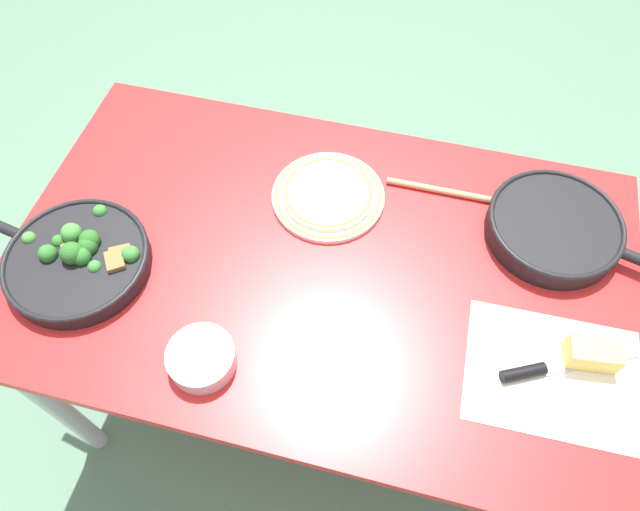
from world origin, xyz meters
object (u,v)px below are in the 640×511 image
(grater_knife, at_px, (550,367))
(dinner_plate_stack, at_px, (328,194))
(prep_bowl_steel, at_px, (202,358))
(wooden_spoon, at_px, (487,199))
(cheese_block, at_px, (593,354))
(skillet_broccoli, at_px, (77,258))
(skillet_eggs, at_px, (555,228))

(grater_knife, distance_m, dinner_plate_stack, 0.58)
(prep_bowl_steel, bearing_deg, dinner_plate_stack, -106.97)
(wooden_spoon, distance_m, dinner_plate_stack, 0.36)
(grater_knife, relative_size, cheese_block, 2.59)
(wooden_spoon, bearing_deg, skillet_broccoli, -155.12)
(skillet_broccoli, height_order, grater_knife, skillet_broccoli)
(skillet_eggs, height_order, wooden_spoon, skillet_eggs)
(grater_knife, xyz_separation_m, dinner_plate_stack, (0.50, -0.29, 0.00))
(dinner_plate_stack, bearing_deg, skillet_eggs, -177.82)
(skillet_eggs, xyz_separation_m, wooden_spoon, (0.14, -0.06, -0.02))
(skillet_eggs, height_order, dinner_plate_stack, skillet_eggs)
(skillet_eggs, relative_size, prep_bowl_steel, 3.27)
(wooden_spoon, bearing_deg, grater_knife, -68.20)
(wooden_spoon, bearing_deg, skillet_eggs, -22.60)
(skillet_broccoli, xyz_separation_m, wooden_spoon, (-0.81, -0.38, -0.02))
(prep_bowl_steel, bearing_deg, skillet_eggs, -143.72)
(skillet_eggs, relative_size, dinner_plate_stack, 1.65)
(skillet_broccoli, bearing_deg, skillet_eggs, -151.05)
(skillet_broccoli, relative_size, cheese_block, 4.34)
(skillet_eggs, relative_size, grater_knife, 1.62)
(skillet_eggs, bearing_deg, dinner_plate_stack, -162.43)
(wooden_spoon, height_order, dinner_plate_stack, dinner_plate_stack)
(grater_knife, relative_size, dinner_plate_stack, 1.02)
(cheese_block, xyz_separation_m, dinner_plate_stack, (0.57, -0.26, -0.01))
(dinner_plate_stack, bearing_deg, cheese_block, 155.68)
(skillet_broccoli, bearing_deg, wooden_spoon, -144.50)
(skillet_eggs, distance_m, dinner_plate_stack, 0.49)
(wooden_spoon, bearing_deg, cheese_block, -56.84)
(grater_knife, height_order, cheese_block, cheese_block)
(grater_knife, relative_size, prep_bowl_steel, 2.01)
(grater_knife, distance_m, cheese_block, 0.08)
(cheese_block, bearing_deg, dinner_plate_stack, -24.32)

